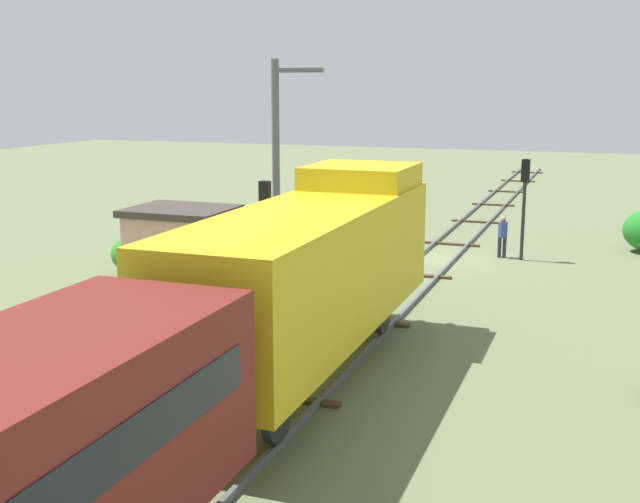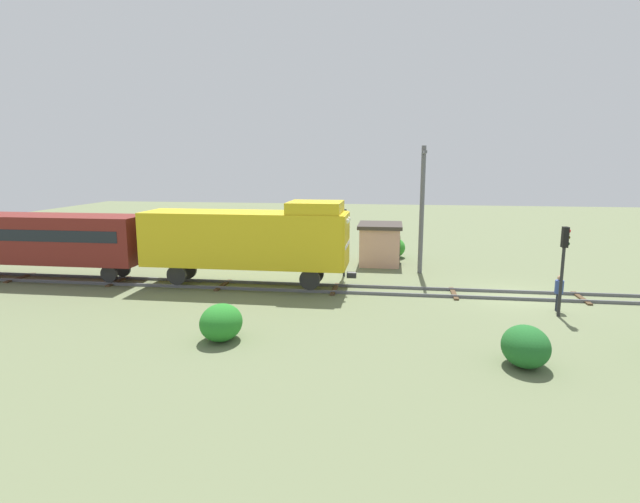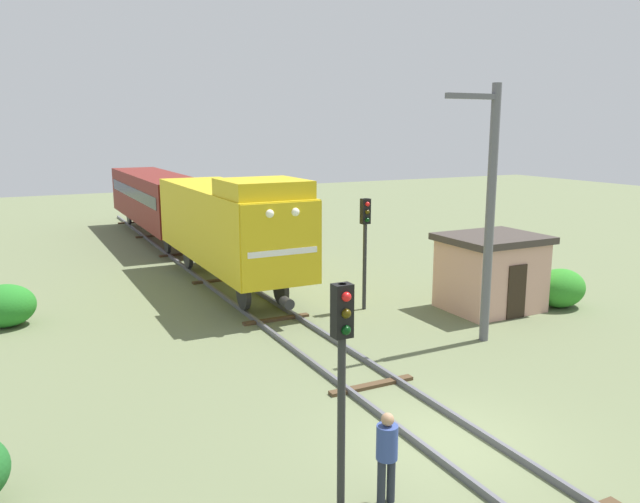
# 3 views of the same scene
# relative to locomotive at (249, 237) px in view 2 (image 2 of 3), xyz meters

# --- Properties ---
(ground_plane) EXTENTS (112.80, 112.80, 0.00)m
(ground_plane) POSITION_rel_locomotive_xyz_m (0.00, -14.11, -2.77)
(ground_plane) COLOR #66704C
(railway_track) EXTENTS (2.40, 75.20, 0.16)m
(railway_track) POSITION_rel_locomotive_xyz_m (0.00, -14.11, -2.70)
(railway_track) COLOR #595960
(railway_track) RESTS_ON ground
(locomotive) EXTENTS (2.90, 11.60, 4.60)m
(locomotive) POSITION_rel_locomotive_xyz_m (0.00, 0.00, 0.00)
(locomotive) COLOR gold
(locomotive) RESTS_ON railway_track
(passenger_car_leading) EXTENTS (2.84, 14.00, 3.66)m
(passenger_car_leading) POSITION_rel_locomotive_xyz_m (0.00, 13.34, -0.25)
(passenger_car_leading) COLOR maroon
(passenger_car_leading) RESTS_ON railway_track
(traffic_signal_near) EXTENTS (0.32, 0.34, 4.04)m
(traffic_signal_near) POSITION_rel_locomotive_xyz_m (-3.20, -15.17, 0.04)
(traffic_signal_near) COLOR #262628
(traffic_signal_near) RESTS_ON ground
(traffic_signal_mid) EXTENTS (0.32, 0.34, 4.05)m
(traffic_signal_mid) POSITION_rel_locomotive_xyz_m (3.40, -4.89, 0.05)
(traffic_signal_mid) COLOR #262628
(traffic_signal_mid) RESTS_ON ground
(worker_near_track) EXTENTS (0.38, 0.38, 1.70)m
(worker_near_track) POSITION_rel_locomotive_xyz_m (-2.40, -15.36, -1.78)
(worker_near_track) COLOR #262B38
(worker_near_track) RESTS_ON ground
(catenary_mast) EXTENTS (1.94, 0.28, 7.78)m
(catenary_mast) POSITION_rel_locomotive_xyz_m (4.94, -9.47, 1.36)
(catenary_mast) COLOR #595960
(catenary_mast) RESTS_ON ground
(relay_hut) EXTENTS (3.50, 2.90, 2.74)m
(relay_hut) POSITION_rel_locomotive_xyz_m (7.50, -6.92, -1.38)
(relay_hut) COLOR #D19E8C
(relay_hut) RESTS_ON ground
(bush_near) EXTENTS (1.96, 1.60, 1.42)m
(bush_near) POSITION_rel_locomotive_xyz_m (10.00, -7.88, -2.06)
(bush_near) COLOR #2E8626
(bush_near) RESTS_ON ground
(bush_mid) EXTENTS (1.93, 1.58, 1.40)m
(bush_mid) POSITION_rel_locomotive_xyz_m (-9.22, -12.23, -2.07)
(bush_mid) COLOR #1F6226
(bush_mid) RESTS_ON ground
(bush_back) EXTENTS (1.97, 1.61, 1.43)m
(bush_back) POSITION_rel_locomotive_xyz_m (-8.29, -1.25, -2.06)
(bush_back) COLOR #267C26
(bush_back) RESTS_ON ground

